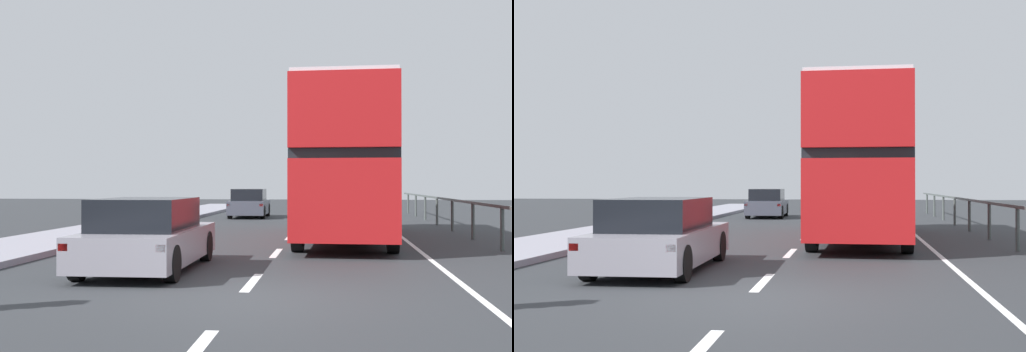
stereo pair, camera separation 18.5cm
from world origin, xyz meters
TOP-DOWN VIEW (x-y plane):
  - ground_plane at (0.00, 0.00)m, footprint 73.38×120.00m
  - lane_paint_markings at (2.17, 8.82)m, footprint 3.63×46.00m
  - bridge_side_railing at (5.53, 9.00)m, footprint 0.10×42.00m
  - double_decker_bus_red at (1.76, 10.27)m, footprint 2.83×10.85m
  - hatchback_car_near at (-2.19, 2.71)m, footprint 1.89×4.60m
  - sedan_car_ahead at (-2.76, 22.80)m, footprint 1.84×4.18m

SIDE VIEW (x-z plane):
  - ground_plane at x=0.00m, z-range -0.10..0.00m
  - lane_paint_markings at x=2.17m, z-range 0.00..0.01m
  - hatchback_car_near at x=-2.19m, z-range -0.03..1.36m
  - sedan_car_ahead at x=-2.76m, z-range -0.03..1.38m
  - bridge_side_railing at x=5.53m, z-range 0.35..1.49m
  - double_decker_bus_red at x=1.76m, z-range 0.15..4.43m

